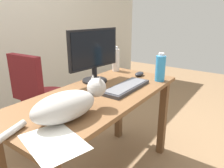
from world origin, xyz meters
name	(u,v)px	position (x,y,z in m)	size (l,w,h in m)	color
desk	(99,109)	(0.00, 0.00, 0.62)	(1.37, 0.60, 0.75)	brown
office_chair	(43,109)	(0.04, 0.71, 0.42)	(0.48, 0.48, 0.95)	black
monitor	(94,54)	(0.19, 0.19, 0.98)	(0.48, 0.20, 0.41)	black
keyboard	(126,87)	(0.18, -0.11, 0.76)	(0.44, 0.15, 0.03)	#333338
cat	(68,104)	(-0.38, -0.11, 0.83)	(0.60, 0.25, 0.20)	#B2ADA8
computer_mouse	(139,74)	(0.54, -0.03, 0.77)	(0.11, 0.06, 0.04)	#232328
paper_sheet	(54,142)	(-0.57, -0.21, 0.75)	(0.21, 0.30, 0.00)	white
water_bottle	(116,60)	(0.56, 0.24, 0.86)	(0.07, 0.07, 0.23)	silver
spray_bottle	(160,68)	(0.51, -0.23, 0.86)	(0.08, 0.08, 0.23)	#2D8CD1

